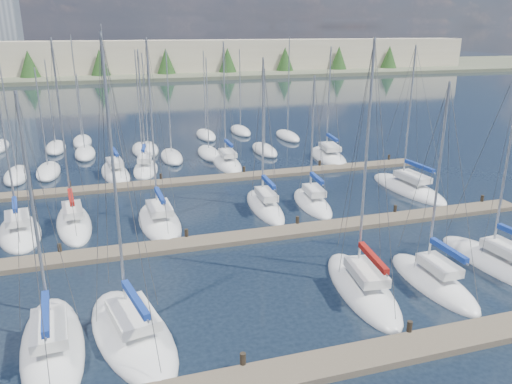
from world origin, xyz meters
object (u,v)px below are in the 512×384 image
object	(u,v)px
sailboat_d	(362,287)
sailboat_e	(433,281)
sailboat_p	(227,163)
sailboat_b	(52,346)
sailboat_h	(20,232)
sailboat_c	(132,333)
sailboat_o	(146,169)
sailboat_n	(115,173)
sailboat_q	(328,156)
sailboat_j	(159,221)
sailboat_m	(408,188)
sailboat_k	(265,206)
sailboat_f	(501,266)
sailboat_i	(74,223)
sailboat_l	(312,203)

from	to	relation	value
sailboat_d	sailboat_e	xyz separation A→B (m)	(4.12, -0.57, 0.00)
sailboat_p	sailboat_b	xyz separation A→B (m)	(-15.07, -28.20, -0.01)
sailboat_h	sailboat_c	bearing A→B (deg)	-74.43
sailboat_o	sailboat_n	xyz separation A→B (m)	(-2.96, -0.53, 0.00)
sailboat_o	sailboat_b	size ratio (longest dim) A/B	1.03
sailboat_q	sailboat_p	xyz separation A→B (m)	(-11.36, 0.44, 0.02)
sailboat_j	sailboat_h	size ratio (longest dim) A/B	1.11
sailboat_m	sailboat_p	distance (m)	18.52
sailboat_m	sailboat_n	xyz separation A→B (m)	(-24.53, 12.63, 0.02)
sailboat_o	sailboat_n	world-z (taller)	sailboat_n
sailboat_h	sailboat_d	xyz separation A→B (m)	(18.96, -13.95, 0.01)
sailboat_h	sailboat_k	distance (m)	17.90
sailboat_f	sailboat_j	size ratio (longest dim) A/B	0.96
sailboat_i	sailboat_m	bearing A→B (deg)	-5.31
sailboat_q	sailboat_l	xyz separation A→B (m)	(-7.75, -13.59, 0.01)
sailboat_j	sailboat_e	bearing A→B (deg)	-47.62
sailboat_c	sailboat_l	xyz separation A→B (m)	(15.20, 14.18, 0.00)
sailboat_h	sailboat_e	xyz separation A→B (m)	(23.08, -14.52, 0.01)
sailboat_d	sailboat_e	bearing A→B (deg)	-0.71
sailboat_m	sailboat_j	bearing A→B (deg)	179.71
sailboat_m	sailboat_d	distance (m)	19.25
sailboat_h	sailboat_d	world-z (taller)	sailboat_d
sailboat_p	sailboat_k	xyz separation A→B (m)	(-0.33, -13.72, 0.01)
sailboat_p	sailboat_d	xyz separation A→B (m)	(0.73, -27.58, -0.00)
sailboat_i	sailboat_p	size ratio (longest dim) A/B	1.05
sailboat_m	sailboat_b	bearing A→B (deg)	-155.81
sailboat_m	sailboat_o	distance (m)	25.27
sailboat_p	sailboat_n	size ratio (longest dim) A/B	0.89
sailboat_p	sailboat_n	world-z (taller)	sailboat_n
sailboat_l	sailboat_d	bearing A→B (deg)	-97.06
sailboat_o	sailboat_e	bearing A→B (deg)	-56.33
sailboat_c	sailboat_d	bearing A→B (deg)	-9.45
sailboat_b	sailboat_d	xyz separation A→B (m)	(15.79, 0.63, 0.01)
sailboat_m	sailboat_f	size ratio (longest dim) A/B	0.98
sailboat_l	sailboat_e	size ratio (longest dim) A/B	0.92
sailboat_f	sailboat_q	size ratio (longest dim) A/B	1.06
sailboat_k	sailboat_i	bearing A→B (deg)	179.40
sailboat_f	sailboat_h	world-z (taller)	sailboat_f
sailboat_f	sailboat_p	bearing A→B (deg)	104.46
sailboat_i	sailboat_n	bearing A→B (deg)	69.65
sailboat_o	sailboat_q	size ratio (longest dim) A/B	0.99
sailboat_l	sailboat_j	bearing A→B (deg)	-173.21
sailboat_j	sailboat_d	world-z (taller)	sailboat_d
sailboat_o	sailboat_q	distance (m)	19.71
sailboat_n	sailboat_l	xyz separation A→B (m)	(14.91, -13.71, -0.02)
sailboat_d	sailboat_k	size ratio (longest dim) A/B	1.14
sailboat_j	sailboat_l	xyz separation A→B (m)	(12.31, 0.39, 0.00)
sailboat_c	sailboat_m	xyz separation A→B (m)	(24.82, 15.26, -0.00)
sailboat_k	sailboat_e	size ratio (longest dim) A/B	1.04
sailboat_m	sailboat_h	world-z (taller)	sailboat_m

